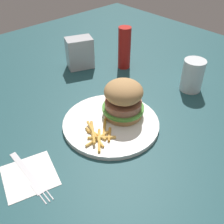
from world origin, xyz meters
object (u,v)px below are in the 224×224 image
napkin (30,175)px  sandwich (123,99)px  napkin_dispenser (80,53)px  fork (30,175)px  fries_pile (98,135)px  ketchup_bottle (124,48)px  plate (112,123)px  drink_glass (192,76)px

napkin → sandwich: bearing=-179.1°
sandwich → napkin: size_ratio=1.03×
napkin_dispenser → fork: bearing=-118.1°
fries_pile → ketchup_bottle: size_ratio=0.70×
napkin → napkin_dispenser: bearing=-140.3°
fork → napkin: bearing=-91.8°
plate → sandwich: bearing=-179.8°
fries_pile → fork: bearing=-4.1°
plate → napkin: (0.25, 0.00, -0.01)m
fries_pile → sandwich: bearing=-169.8°
plate → drink_glass: size_ratio=2.53×
sandwich → napkin: 0.30m
ketchup_bottle → napkin_dispenser: bearing=-43.1°
fries_pile → napkin_dispenser: (-0.20, -0.34, 0.04)m
sandwich → fries_pile: bearing=10.2°
fries_pile → napkin_dispenser: size_ratio=0.95×
drink_glass → napkin: bearing=-3.9°
drink_glass → ketchup_bottle: size_ratio=0.69×
sandwich → ketchup_bottle: (-0.21, -0.21, 0.01)m
napkin → drink_glass: 0.55m
drink_glass → napkin_dispenser: bearing=-65.3°
ketchup_bottle → sandwich: bearing=44.6°
fork → drink_glass: (-0.55, 0.04, 0.04)m
fries_pile → fork: size_ratio=0.59×
napkin → fork: 0.00m
plate → ketchup_bottle: ketchup_bottle is taller
napkin_dispenser → ketchup_bottle: bearing=-21.0°
ketchup_bottle → fries_pile: bearing=35.6°
sandwich → drink_glass: (-0.26, 0.04, -0.02)m
sandwich → fries_pile: size_ratio=1.10×
plate → napkin: plate is taller
drink_glass → ketchup_bottle: ketchup_bottle is taller
napkin → ketchup_bottle: size_ratio=0.75×
fries_pile → ketchup_bottle: (-0.32, -0.23, 0.06)m
napkin → fork: bearing=88.2°
napkin_dispenser → ketchup_bottle: 0.16m
fries_pile → napkin: fries_pile is taller
fries_pile → fork: (0.18, -0.01, -0.01)m
sandwich → ketchup_bottle: bearing=-135.4°
sandwich → fork: sandwich is taller
fork → ketchup_bottle: (-0.50, -0.21, 0.07)m
sandwich → fork: (0.29, 0.01, -0.06)m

